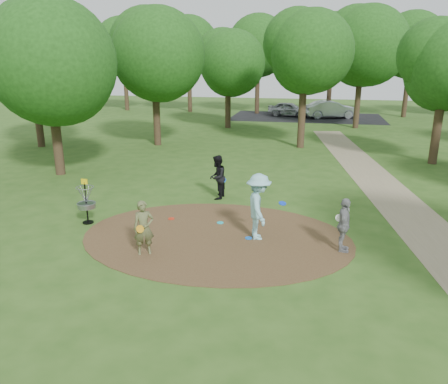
# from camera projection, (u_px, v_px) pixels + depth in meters

# --- Properties ---
(ground) EXTENTS (100.00, 100.00, 0.00)m
(ground) POSITION_uv_depth(u_px,v_px,m) (216.00, 237.00, 13.57)
(ground) COLOR #2D5119
(ground) RESTS_ON ground
(dirt_clearing) EXTENTS (8.40, 8.40, 0.02)m
(dirt_clearing) POSITION_uv_depth(u_px,v_px,m) (216.00, 237.00, 13.57)
(dirt_clearing) COLOR #47301C
(dirt_clearing) RESTS_ON ground
(footpath) EXTENTS (7.55, 39.89, 0.01)m
(footpath) POSITION_uv_depth(u_px,v_px,m) (425.00, 229.00, 14.18)
(footpath) COLOR #8C7A5B
(footpath) RESTS_ON ground
(parking_lot) EXTENTS (14.00, 8.00, 0.01)m
(parking_lot) POSITION_uv_depth(u_px,v_px,m) (306.00, 117.00, 41.26)
(parking_lot) COLOR black
(parking_lot) RESTS_ON ground
(player_observer_with_disc) EXTENTS (0.68, 0.60, 1.57)m
(player_observer_with_disc) POSITION_uv_depth(u_px,v_px,m) (144.00, 228.00, 12.16)
(player_observer_with_disc) COLOR brown
(player_observer_with_disc) RESTS_ON ground
(player_throwing_with_disc) EXTENTS (1.42, 1.48, 2.05)m
(player_throwing_with_disc) POSITION_uv_depth(u_px,v_px,m) (259.00, 207.00, 13.17)
(player_throwing_with_disc) COLOR #91D1D8
(player_throwing_with_disc) RESTS_ON ground
(player_walking_with_disc) EXTENTS (0.71, 0.88, 1.74)m
(player_walking_with_disc) POSITION_uv_depth(u_px,v_px,m) (217.00, 177.00, 17.05)
(player_walking_with_disc) COLOR black
(player_walking_with_disc) RESTS_ON ground
(player_waiting_with_disc) EXTENTS (0.47, 0.96, 1.59)m
(player_waiting_with_disc) POSITION_uv_depth(u_px,v_px,m) (344.00, 225.00, 12.33)
(player_waiting_with_disc) COLOR gray
(player_waiting_with_disc) RESTS_ON ground
(disc_ground_cyan) EXTENTS (0.22, 0.22, 0.02)m
(disc_ground_cyan) POSITION_uv_depth(u_px,v_px,m) (220.00, 223.00, 14.66)
(disc_ground_cyan) COLOR #19B9C8
(disc_ground_cyan) RESTS_ON dirt_clearing
(disc_ground_blue) EXTENTS (0.22, 0.22, 0.02)m
(disc_ground_blue) POSITION_uv_depth(u_px,v_px,m) (249.00, 238.00, 13.40)
(disc_ground_blue) COLOR blue
(disc_ground_blue) RESTS_ON dirt_clearing
(disc_ground_red) EXTENTS (0.22, 0.22, 0.02)m
(disc_ground_red) POSITION_uv_depth(u_px,v_px,m) (171.00, 219.00, 15.03)
(disc_ground_red) COLOR red
(disc_ground_red) RESTS_ON dirt_clearing
(car_left) EXTENTS (4.21, 2.31, 1.36)m
(car_left) POSITION_uv_depth(u_px,v_px,m) (289.00, 109.00, 41.63)
(car_left) COLOR #9C9FA3
(car_left) RESTS_ON ground
(car_right) EXTENTS (5.16, 3.02, 1.61)m
(car_right) POSITION_uv_depth(u_px,v_px,m) (331.00, 109.00, 40.31)
(car_right) COLOR #A7ABAE
(car_right) RESTS_ON ground
(disc_golf_basket) EXTENTS (0.63, 0.63, 1.54)m
(disc_golf_basket) POSITION_uv_depth(u_px,v_px,m) (86.00, 198.00, 14.47)
(disc_golf_basket) COLOR black
(disc_golf_basket) RESTS_ON ground
(tree_ring) EXTENTS (37.15, 45.29, 9.13)m
(tree_ring) POSITION_uv_depth(u_px,v_px,m) (299.00, 62.00, 19.38)
(tree_ring) COLOR #332316
(tree_ring) RESTS_ON ground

